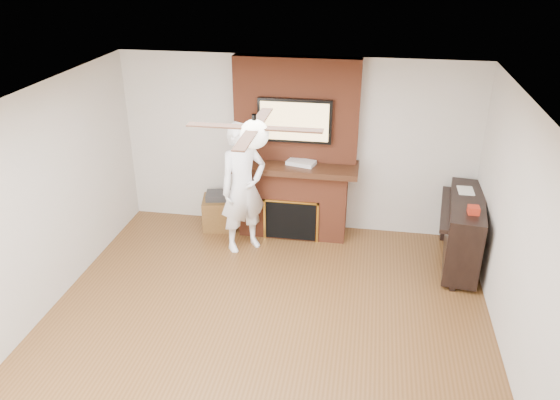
% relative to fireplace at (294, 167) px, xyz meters
% --- Properties ---
extents(room_shell, '(5.36, 5.86, 2.86)m').
position_rel_fireplace_xyz_m(room_shell, '(0.00, -2.55, 0.25)').
color(room_shell, '#58371A').
rests_on(room_shell, ground).
extents(fireplace, '(1.78, 0.64, 2.50)m').
position_rel_fireplace_xyz_m(fireplace, '(0.00, 0.00, 0.00)').
color(fireplace, brown).
rests_on(fireplace, ground).
extents(tv, '(1.00, 0.08, 0.60)m').
position_rel_fireplace_xyz_m(tv, '(0.00, -0.05, 0.68)').
color(tv, black).
rests_on(tv, fireplace).
extents(ceiling_fan, '(1.21, 1.21, 0.31)m').
position_rel_fireplace_xyz_m(ceiling_fan, '(-0.00, -2.55, 1.34)').
color(ceiling_fan, black).
rests_on(ceiling_fan, room_shell).
extents(person, '(0.78, 0.75, 1.79)m').
position_rel_fireplace_xyz_m(person, '(-0.60, -0.60, -0.10)').
color(person, white).
rests_on(person, ground).
extents(side_table, '(0.56, 0.56, 0.55)m').
position_rel_fireplace_xyz_m(side_table, '(-1.10, -0.07, -0.74)').
color(side_table, brown).
rests_on(side_table, ground).
extents(piano, '(0.69, 1.46, 1.02)m').
position_rel_fireplace_xyz_m(piano, '(2.27, -0.55, -0.50)').
color(piano, black).
rests_on(piano, ground).
extents(cable_box, '(0.42, 0.30, 0.05)m').
position_rel_fireplace_xyz_m(cable_box, '(0.11, -0.10, 0.11)').
color(cable_box, silver).
rests_on(cable_box, fireplace).
extents(candle_orange, '(0.07, 0.07, 0.11)m').
position_rel_fireplace_xyz_m(candle_orange, '(-0.19, -0.25, -0.94)').
color(candle_orange, '#C55C17').
rests_on(candle_orange, ground).
extents(candle_cream, '(0.07, 0.07, 0.11)m').
position_rel_fireplace_xyz_m(candle_cream, '(0.17, -0.16, -0.94)').
color(candle_cream, beige).
rests_on(candle_cream, ground).
extents(candle_blue, '(0.06, 0.06, 0.07)m').
position_rel_fireplace_xyz_m(candle_blue, '(0.11, -0.17, -0.96)').
color(candle_blue, '#3964AD').
rests_on(candle_blue, ground).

